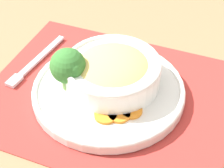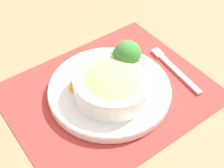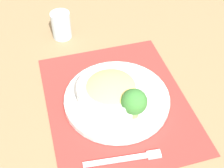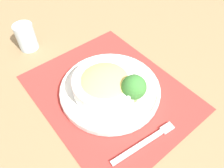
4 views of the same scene
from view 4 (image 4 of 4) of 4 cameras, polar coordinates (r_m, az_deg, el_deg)
The scene contains 10 objects.
ground_plane at distance 0.63m, azimuth -0.51°, elevation -2.21°, with size 4.00×4.00×0.00m, color #8C704C.
placemat at distance 0.63m, azimuth -0.51°, elevation -2.10°, with size 0.49×0.42×0.00m.
plate at distance 0.62m, azimuth -0.52°, elevation -1.33°, with size 0.28×0.28×0.02m.
bowl at distance 0.59m, azimuth -1.96°, elevation 0.29°, with size 0.18×0.18×0.06m.
broccoli_floret at distance 0.56m, azimuth 5.73°, elevation -0.88°, with size 0.07×0.07×0.08m.
carrot_slice_near at distance 0.65m, azimuth 2.95°, elevation 3.22°, with size 0.04×0.04×0.01m.
carrot_slice_middle at distance 0.66m, azimuth 1.08°, elevation 3.80°, with size 0.04×0.04×0.01m.
carrot_slice_far at distance 0.66m, azimuth -0.92°, elevation 3.93°, with size 0.04×0.04×0.01m.
water_glass at distance 0.80m, azimuth -21.43°, elevation 11.09°, with size 0.06×0.06×0.09m.
fork at distance 0.55m, azimuth 9.80°, elevation -14.07°, with size 0.02×0.18×0.01m.
Camera 4 is at (0.33, -0.21, 0.49)m, focal length 35.00 mm.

